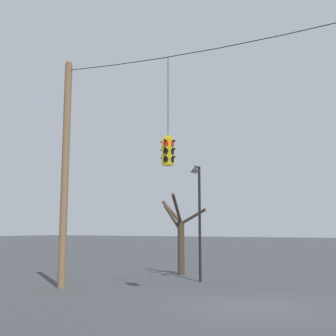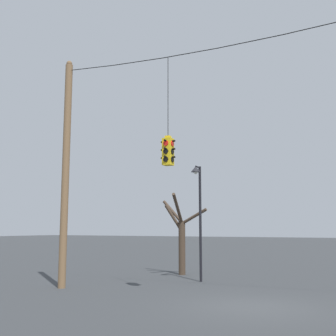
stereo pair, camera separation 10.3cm
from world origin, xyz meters
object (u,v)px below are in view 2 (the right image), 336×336
object	(u,v)px
bare_tree	(181,236)
street_lamp	(198,199)
traffic_light_over_intersection	(168,151)
utility_pole_left	(66,170)

from	to	relation	value
bare_tree	street_lamp	bearing A→B (deg)	-49.09
traffic_light_over_intersection	bare_tree	xyz separation A→B (m)	(-2.65, 6.60, -3.24)
street_lamp	traffic_light_over_intersection	bearing A→B (deg)	-81.46
utility_pole_left	traffic_light_over_intersection	world-z (taller)	utility_pole_left
street_lamp	utility_pole_left	bearing A→B (deg)	-134.52
utility_pole_left	traffic_light_over_intersection	size ratio (longest dim) A/B	2.31
street_lamp	bare_tree	bearing A→B (deg)	130.91
traffic_light_over_intersection	street_lamp	bearing A→B (deg)	98.54
bare_tree	traffic_light_over_intersection	bearing A→B (deg)	-68.15
utility_pole_left	street_lamp	distance (m)	6.11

